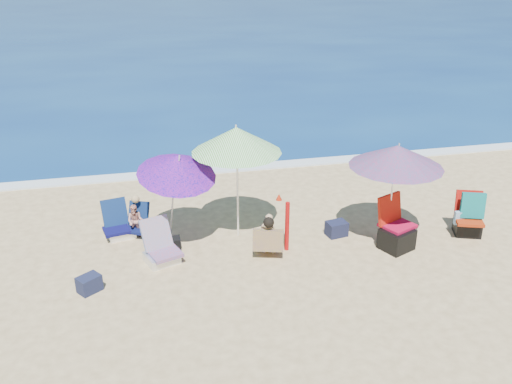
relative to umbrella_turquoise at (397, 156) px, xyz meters
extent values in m
plane|color=#D8BC84|center=(-2.32, -0.45, -1.82)|extent=(120.00, 120.00, 0.00)
cube|color=navy|center=(-2.32, 44.55, -1.87)|extent=(120.00, 80.00, 0.12)
cube|color=white|center=(-2.32, 4.65, -1.80)|extent=(120.00, 0.50, 0.04)
cylinder|color=white|center=(-0.04, -0.03, -0.87)|extent=(0.04, 0.04, 1.90)
cone|color=#D11B4E|center=(0.00, 0.00, 0.00)|extent=(1.99, 1.99, 0.43)
cylinder|color=silver|center=(0.04, 0.03, 0.19)|extent=(0.03, 0.03, 0.11)
cylinder|color=white|center=(-2.92, 0.90, -0.75)|extent=(0.04, 0.04, 2.15)
cone|color=green|center=(-2.92, 0.93, 0.24)|extent=(1.92, 1.92, 0.51)
cylinder|color=white|center=(-2.92, 0.96, 0.46)|extent=(0.04, 0.04, 0.14)
cylinder|color=silver|center=(-4.20, 1.06, -0.95)|extent=(0.20, 0.44, 1.71)
cone|color=#AE189F|center=(-4.10, 0.76, -0.12)|extent=(1.98, 2.02, 0.79)
cylinder|color=white|center=(-4.06, 0.61, 0.07)|extent=(0.05, 0.06, 0.12)
cylinder|color=#AA0C0C|center=(-2.10, 0.11, -1.31)|extent=(0.11, 0.11, 1.02)
cone|color=#AE220C|center=(-2.22, 0.30, -0.76)|extent=(0.16, 0.16, 0.13)
cube|color=#0C0C44|center=(-5.36, 1.33, -1.64)|extent=(0.59, 0.54, 0.06)
cube|color=#0E244F|center=(-5.38, 1.62, -1.37)|extent=(0.56, 0.39, 0.54)
cube|color=white|center=(-5.28, 1.39, -1.74)|extent=(0.61, 0.56, 0.16)
cube|color=#CD484A|center=(-4.46, 0.11, -1.63)|extent=(0.68, 0.64, 0.07)
cube|color=#D1644A|center=(-4.60, 0.40, -1.33)|extent=(0.63, 0.49, 0.59)
cube|color=silver|center=(-4.53, 0.17, -1.74)|extent=(0.71, 0.67, 0.18)
cube|color=#A70B31|center=(0.06, -0.21, -1.38)|extent=(0.76, 0.73, 0.06)
cube|color=#B61B0D|center=(-0.06, -0.05, -1.08)|extent=(0.61, 0.39, 0.60)
cube|color=black|center=(0.01, -0.34, -1.61)|extent=(0.73, 0.70, 0.42)
cube|color=#A22A0B|center=(1.62, -0.24, -1.43)|extent=(0.65, 0.62, 0.06)
cube|color=#AE120C|center=(1.75, 0.04, -1.17)|extent=(0.54, 0.31, 0.53)
cube|color=black|center=(1.72, -0.08, -1.64)|extent=(0.63, 0.59, 0.37)
cube|color=#0B8B7E|center=(1.70, -0.19, -1.12)|extent=(0.50, 0.31, 0.53)
cube|color=#7CA7C7|center=(1.47, -0.13, -1.40)|extent=(0.22, 0.13, 0.28)
imported|color=tan|center=(-2.48, 0.06, -1.40)|extent=(0.35, 0.28, 0.84)
cube|color=#280E67|center=(-2.48, 0.06, -1.66)|extent=(0.57, 0.53, 0.06)
cube|color=#361177|center=(-2.54, -0.15, -1.43)|extent=(0.62, 0.36, 0.43)
sphere|color=black|center=(-2.53, -0.11, -1.08)|extent=(0.21, 0.21, 0.21)
imported|color=tan|center=(-4.97, 1.31, -1.47)|extent=(0.42, 0.38, 0.71)
cube|color=#0B1341|center=(-4.99, 1.33, -1.67)|extent=(0.54, 0.51, 0.05)
cube|color=#0D2049|center=(-4.89, 1.64, -1.44)|extent=(0.49, 0.40, 0.46)
sphere|color=tan|center=(-4.93, 1.62, -1.12)|extent=(0.17, 0.17, 0.17)
cube|color=#1A1F39|center=(-5.81, -0.55, -1.68)|extent=(0.47, 0.44, 0.29)
cube|color=black|center=(-4.31, 0.61, -1.70)|extent=(0.34, 0.26, 0.25)
cube|color=tan|center=(-2.31, 0.39, -1.71)|extent=(0.33, 0.29, 0.24)
cube|color=#171B34|center=(-0.94, 0.46, -1.67)|extent=(0.45, 0.37, 0.30)
cube|color=black|center=(-0.12, -0.12, -1.72)|extent=(0.29, 0.20, 0.22)
camera|label=1|loc=(-4.79, -9.10, 3.59)|focal=38.94mm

